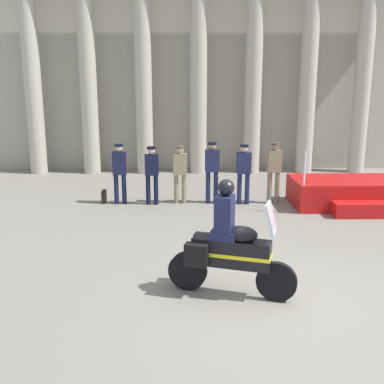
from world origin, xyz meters
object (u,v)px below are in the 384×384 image
(reviewing_stand, at_px, (356,193))
(officer_in_row_4, at_px, (244,169))
(officer_in_row_3, at_px, (212,168))
(officer_in_row_2, at_px, (180,170))
(officer_in_row_1, at_px, (152,171))
(briefcase_on_ground, at_px, (104,197))
(officer_in_row_5, at_px, (274,168))
(officer_in_row_0, at_px, (119,169))
(motorcycle_with_rider, at_px, (227,248))

(reviewing_stand, height_order, officer_in_row_4, officer_in_row_4)
(reviewing_stand, bearing_deg, officer_in_row_3, 174.56)
(officer_in_row_2, bearing_deg, officer_in_row_1, 4.03)
(officer_in_row_3, distance_m, briefcase_on_ground, 3.19)
(officer_in_row_3, distance_m, officer_in_row_5, 1.73)
(officer_in_row_0, bearing_deg, briefcase_on_ground, -19.37)
(officer_in_row_2, distance_m, officer_in_row_3, 0.90)
(reviewing_stand, height_order, officer_in_row_2, reviewing_stand)
(officer_in_row_1, height_order, briefcase_on_ground, officer_in_row_1)
(officer_in_row_0, bearing_deg, motorcycle_with_rider, 107.93)
(officer_in_row_1, relative_size, motorcycle_with_rider, 0.81)
(officer_in_row_3, xyz_separation_m, motorcycle_with_rider, (-0.11, -5.79, -0.23))
(reviewing_stand, relative_size, officer_in_row_5, 2.02)
(officer_in_row_4, bearing_deg, reviewing_stand, 169.73)
(motorcycle_with_rider, bearing_deg, briefcase_on_ground, 134.60)
(reviewing_stand, distance_m, officer_in_row_3, 4.06)
(officer_in_row_1, bearing_deg, officer_in_row_4, 174.61)
(officer_in_row_4, height_order, officer_in_row_5, officer_in_row_5)
(officer_in_row_1, bearing_deg, briefcase_on_ground, -13.87)
(officer_in_row_0, height_order, officer_in_row_4, officer_in_row_0)
(motorcycle_with_rider, relative_size, briefcase_on_ground, 5.63)
(officer_in_row_0, distance_m, officer_in_row_2, 1.69)
(officer_in_row_3, relative_size, briefcase_on_ground, 4.83)
(officer_in_row_5, bearing_deg, reviewing_stand, 166.35)
(officer_in_row_4, bearing_deg, motorcycle_with_rider, 74.81)
(officer_in_row_3, bearing_deg, officer_in_row_4, 167.28)
(officer_in_row_0, height_order, officer_in_row_5, officer_in_row_5)
(motorcycle_with_rider, distance_m, briefcase_on_ground, 6.62)
(officer_in_row_2, bearing_deg, briefcase_on_ground, -7.43)
(officer_in_row_1, relative_size, officer_in_row_3, 0.94)
(briefcase_on_ground, bearing_deg, officer_in_row_5, -1.76)
(officer_in_row_0, distance_m, officer_in_row_3, 2.59)
(officer_in_row_1, xyz_separation_m, officer_in_row_5, (3.42, 0.06, 0.06))
(officer_in_row_0, bearing_deg, reviewing_stand, 171.55)
(reviewing_stand, bearing_deg, briefcase_on_ground, 176.15)
(briefcase_on_ground, bearing_deg, officer_in_row_2, -2.06)
(officer_in_row_0, bearing_deg, officer_in_row_3, 175.20)
(officer_in_row_0, height_order, briefcase_on_ground, officer_in_row_0)
(motorcycle_with_rider, bearing_deg, officer_in_row_2, 115.61)
(motorcycle_with_rider, xyz_separation_m, briefcase_on_ground, (-2.97, 5.88, -0.61))
(reviewing_stand, xyz_separation_m, officer_in_row_1, (-5.67, 0.27, 0.61))
(officer_in_row_3, height_order, officer_in_row_5, officer_in_row_3)
(officer_in_row_2, bearing_deg, officer_in_row_5, 173.12)
(officer_in_row_1, distance_m, officer_in_row_3, 1.69)
(officer_in_row_4, relative_size, officer_in_row_5, 0.97)
(reviewing_stand, bearing_deg, officer_in_row_1, 177.30)
(reviewing_stand, distance_m, motorcycle_with_rider, 6.79)
(officer_in_row_4, bearing_deg, officer_in_row_1, -5.39)
(officer_in_row_5, bearing_deg, officer_in_row_3, -7.08)
(officer_in_row_2, height_order, officer_in_row_4, officer_in_row_4)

